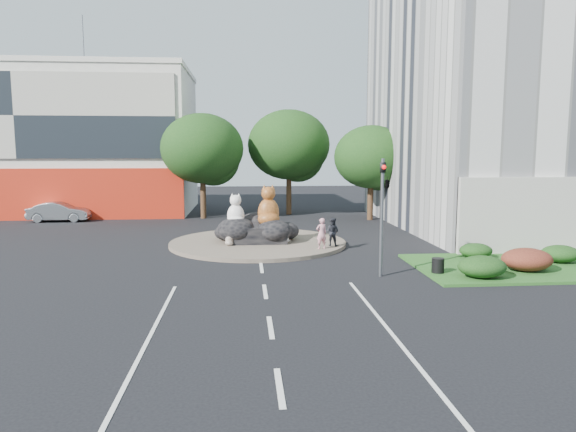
% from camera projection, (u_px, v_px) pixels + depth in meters
% --- Properties ---
extents(ground, '(120.00, 120.00, 0.00)m').
position_uv_depth(ground, '(265.00, 292.00, 19.46)').
color(ground, black).
rests_on(ground, ground).
extents(roundabout_island, '(10.00, 10.00, 0.20)m').
position_uv_depth(roundabout_island, '(258.00, 243.00, 29.33)').
color(roundabout_island, brown).
rests_on(roundabout_island, ground).
extents(rock_plinth, '(3.20, 2.60, 0.90)m').
position_uv_depth(rock_plinth, '(258.00, 233.00, 29.26)').
color(rock_plinth, black).
rests_on(rock_plinth, roundabout_island).
extents(shophouse_block, '(25.20, 12.30, 17.40)m').
position_uv_depth(shophouse_block, '(46.00, 141.00, 44.75)').
color(shophouse_block, silver).
rests_on(shophouse_block, ground).
extents(grass_verge, '(10.00, 6.00, 0.12)m').
position_uv_depth(grass_verge, '(525.00, 267.00, 23.43)').
color(grass_verge, '#1C4818').
rests_on(grass_verge, ground).
extents(tree_left, '(6.46, 6.46, 8.27)m').
position_uv_depth(tree_left, '(203.00, 152.00, 40.28)').
color(tree_left, '#382314').
rests_on(tree_left, ground).
extents(tree_mid, '(6.84, 6.84, 8.76)m').
position_uv_depth(tree_mid, '(290.00, 148.00, 42.81)').
color(tree_mid, '#382314').
rests_on(tree_mid, ground).
extents(tree_right, '(5.70, 5.70, 7.30)m').
position_uv_depth(tree_right, '(372.00, 160.00, 39.48)').
color(tree_right, '#382314').
rests_on(tree_right, ground).
extents(hedge_near_green, '(2.00, 1.60, 0.90)m').
position_uv_depth(hedge_near_green, '(482.00, 267.00, 21.14)').
color(hedge_near_green, '#103410').
rests_on(hedge_near_green, grass_verge).
extents(hedge_red, '(2.20, 1.76, 0.99)m').
position_uv_depth(hedge_red, '(527.00, 259.00, 22.33)').
color(hedge_red, '#4C1814').
rests_on(hedge_red, grass_verge).
extents(hedge_mid_green, '(1.80, 1.44, 0.81)m').
position_uv_depth(hedge_mid_green, '(560.00, 254.00, 24.04)').
color(hedge_mid_green, '#103410').
rests_on(hedge_mid_green, grass_verge).
extents(hedge_back_green, '(1.60, 1.28, 0.72)m').
position_uv_depth(hedge_back_green, '(476.00, 251.00, 25.03)').
color(hedge_back_green, '#103410').
rests_on(hedge_back_green, grass_verge).
extents(traffic_light, '(0.44, 1.24, 5.00)m').
position_uv_depth(traffic_light, '(385.00, 192.00, 21.41)').
color(traffic_light, '#595B60').
rests_on(traffic_light, ground).
extents(street_lamp, '(2.34, 0.22, 8.06)m').
position_uv_depth(street_lamp, '(494.00, 165.00, 27.88)').
color(street_lamp, '#595B60').
rests_on(street_lamp, ground).
extents(cat_white, '(1.21, 1.08, 1.87)m').
position_uv_depth(cat_white, '(236.00, 210.00, 28.78)').
color(cat_white, white).
rests_on(cat_white, rock_plinth).
extents(cat_tabby, '(1.49, 1.31, 2.34)m').
position_uv_depth(cat_tabby, '(268.00, 205.00, 29.05)').
color(cat_tabby, '#A25B21').
rests_on(cat_tabby, rock_plinth).
extents(kitten_calico, '(0.67, 0.64, 0.86)m').
position_uv_depth(kitten_calico, '(229.00, 238.00, 27.92)').
color(kitten_calico, silver).
rests_on(kitten_calico, roundabout_island).
extents(kitten_white, '(0.59, 0.58, 0.74)m').
position_uv_depth(kitten_white, '(286.00, 236.00, 28.83)').
color(kitten_white, silver).
rests_on(kitten_white, roundabout_island).
extents(pedestrian_pink, '(0.68, 0.55, 1.63)m').
position_uv_depth(pedestrian_pink, '(321.00, 233.00, 26.93)').
color(pedestrian_pink, pink).
rests_on(pedestrian_pink, roundabout_island).
extents(pedestrian_dark, '(0.94, 0.90, 1.54)m').
position_uv_depth(pedestrian_dark, '(333.00, 232.00, 27.76)').
color(pedestrian_dark, black).
rests_on(pedestrian_dark, roundabout_island).
extents(parked_car, '(4.51, 1.67, 1.47)m').
position_uv_depth(parked_car, '(59.00, 212.00, 38.91)').
color(parked_car, '#93969A').
rests_on(parked_car, ground).
extents(litter_bin, '(0.62, 0.62, 0.63)m').
position_uv_depth(litter_bin, '(438.00, 265.00, 21.98)').
color(litter_bin, black).
rests_on(litter_bin, grass_verge).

